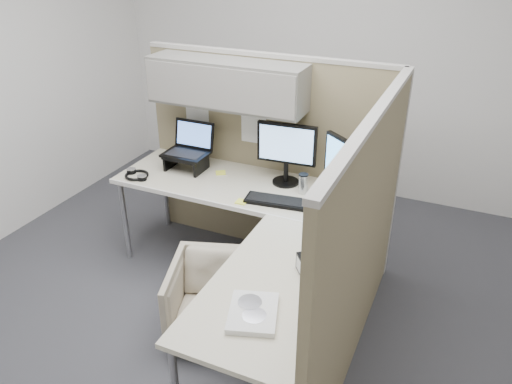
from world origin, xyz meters
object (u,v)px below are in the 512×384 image
at_px(desk, 252,222).
at_px(monitor_left, 287,149).
at_px(keyboard, 279,201).
at_px(office_chair, 216,297).

xyz_separation_m(desk, monitor_left, (0.02, 0.56, 0.32)).
bearing_deg(keyboard, desk, -117.54).
distance_m(monitor_left, keyboard, 0.42).
relative_size(desk, monitor_left, 4.29).
bearing_deg(office_chair, keyboard, 55.06).
bearing_deg(office_chair, monitor_left, 64.75).
height_order(office_chair, keyboard, keyboard).
relative_size(office_chair, monitor_left, 1.28).
bearing_deg(desk, office_chair, -103.85).
distance_m(office_chair, monitor_left, 1.17).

